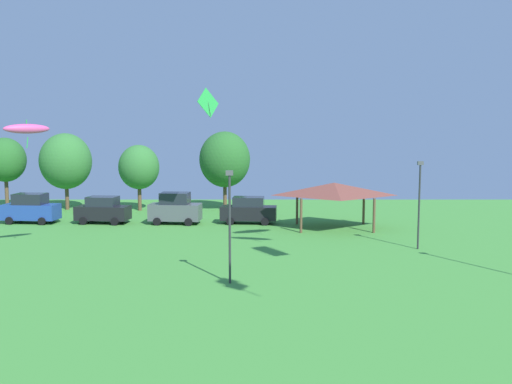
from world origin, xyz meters
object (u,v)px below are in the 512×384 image
(parked_car_rightmost_in_row, at_px, (247,210))
(treeline_tree_2, at_px, (137,167))
(parked_car_third_from_left, at_px, (173,209))
(treeline_tree_0, at_px, (3,160))
(light_post_2, at_px, (417,199))
(treeline_tree_1, at_px, (64,161))
(parked_car_second_from_left, at_px, (101,210))
(light_post_0, at_px, (228,220))
(kite_flying_2, at_px, (206,103))
(park_pavilion, at_px, (332,189))
(treeline_tree_3, at_px, (223,160))
(parked_car_leftmost, at_px, (29,209))
(kite_flying_6, at_px, (25,129))

(parked_car_rightmost_in_row, distance_m, treeline_tree_2, 13.48)
(parked_car_third_from_left, xyz_separation_m, treeline_tree_0, (-18.15, 9.38, 3.55))
(light_post_2, distance_m, treeline_tree_1, 34.25)
(treeline_tree_2, bearing_deg, treeline_tree_1, 174.99)
(parked_car_third_from_left, height_order, light_post_2, light_post_2)
(parked_car_second_from_left, xyz_separation_m, light_post_0, (11.39, -18.06, 2.09))
(treeline_tree_0, bearing_deg, kite_flying_2, -36.23)
(parked_car_third_from_left, relative_size, park_pavilion, 0.61)
(treeline_tree_2, relative_size, treeline_tree_3, 0.83)
(treeline_tree_0, xyz_separation_m, treeline_tree_2, (13.54, -1.54, -0.62))
(treeline_tree_3, bearing_deg, park_pavilion, -48.61)
(parked_car_leftmost, distance_m, treeline_tree_1, 8.80)
(kite_flying_6, xyz_separation_m, treeline_tree_3, (10.56, 20.16, -2.78))
(parked_car_leftmost, distance_m, parked_car_third_from_left, 12.07)
(treeline_tree_0, bearing_deg, kite_flying_6, -62.15)
(light_post_0, bearing_deg, parked_car_rightmost_in_row, 87.84)
(treeline_tree_0, bearing_deg, treeline_tree_1, -8.14)
(kite_flying_2, height_order, parked_car_third_from_left, kite_flying_2)
(parked_car_third_from_left, distance_m, treeline_tree_0, 20.73)
(treeline_tree_1, bearing_deg, kite_flying_2, -44.33)
(kite_flying_6, relative_size, treeline_tree_2, 0.39)
(kite_flying_6, distance_m, light_post_2, 24.52)
(parked_car_second_from_left, xyz_separation_m, treeline_tree_3, (9.66, 8.03, 3.80))
(light_post_2, height_order, treeline_tree_2, treeline_tree_2)
(parked_car_third_from_left, distance_m, park_pavilion, 13.05)
(park_pavilion, relative_size, light_post_2, 1.25)
(park_pavilion, bearing_deg, parked_car_third_from_left, 170.84)
(parked_car_third_from_left, height_order, treeline_tree_0, treeline_tree_0)
(light_post_2, bearing_deg, treeline_tree_2, 140.92)
(parked_car_second_from_left, relative_size, treeline_tree_0, 0.64)
(parked_car_leftmost, bearing_deg, light_post_2, -14.04)
(parked_car_third_from_left, bearing_deg, park_pavilion, -3.98)
(treeline_tree_3, bearing_deg, light_post_2, -53.33)
(treeline_tree_2, bearing_deg, light_post_2, -39.08)
(parked_car_third_from_left, xyz_separation_m, light_post_2, (17.09, -9.78, 1.96))
(parked_car_second_from_left, height_order, light_post_0, light_post_0)
(treeline_tree_1, distance_m, treeline_tree_3, 15.47)
(parked_car_rightmost_in_row, relative_size, treeline_tree_2, 0.74)
(parked_car_leftmost, height_order, light_post_0, light_post_0)
(park_pavilion, distance_m, treeline_tree_0, 33.00)
(parked_car_rightmost_in_row, relative_size, light_post_0, 0.84)
(light_post_0, xyz_separation_m, light_post_2, (11.74, 8.01, 0.02))
(treeline_tree_0, height_order, treeline_tree_1, treeline_tree_1)
(kite_flying_2, distance_m, treeline_tree_3, 15.39)
(park_pavilion, height_order, treeline_tree_3, treeline_tree_3)
(park_pavilion, height_order, light_post_2, light_post_2)
(light_post_2, bearing_deg, kite_flying_6, -175.08)
(parked_car_leftmost, height_order, treeline_tree_3, treeline_tree_3)
(parked_car_rightmost_in_row, bearing_deg, light_post_0, -87.64)
(parked_car_third_from_left, distance_m, light_post_2, 19.79)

